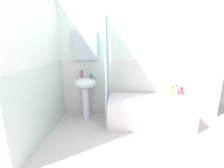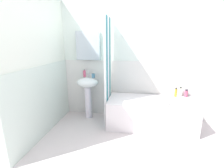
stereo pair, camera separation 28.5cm
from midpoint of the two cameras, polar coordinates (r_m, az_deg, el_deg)
ground_plane at (r=2.58m, az=11.11°, el=-23.61°), size 4.80×5.60×0.04m
wall_back_tiled at (r=3.32m, az=10.49°, el=7.07°), size 3.60×0.18×2.40m
wall_left_tiled at (r=2.81m, az=-21.74°, el=4.42°), size 0.07×1.81×2.40m
sink at (r=3.31m, az=-6.22°, el=-1.71°), size 0.44×0.34×0.87m
faucet at (r=3.32m, az=-5.99°, el=3.55°), size 0.03×0.12×0.12m
soap_dispenser at (r=3.33m, az=-7.39°, el=3.69°), size 0.06×0.06×0.16m
toothbrush_cup at (r=3.25m, az=-4.21°, el=2.97°), size 0.07×0.07×0.08m
bathtub at (r=3.20m, az=15.98°, el=-9.95°), size 1.58×0.71×0.53m
shower_curtain at (r=2.98m, az=1.40°, el=3.70°), size 0.01×0.71×2.00m
lotion_bottle at (r=3.52m, az=27.08°, el=-3.04°), size 0.06×0.06×0.15m
conditioner_bottle at (r=3.48m, az=25.36°, el=-2.64°), size 0.05×0.05×0.19m
body_wash_bottle at (r=3.42m, az=24.06°, el=-2.86°), size 0.05×0.05×0.18m
towel_folded at (r=2.90m, az=18.62°, el=-6.21°), size 0.35×0.26×0.09m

